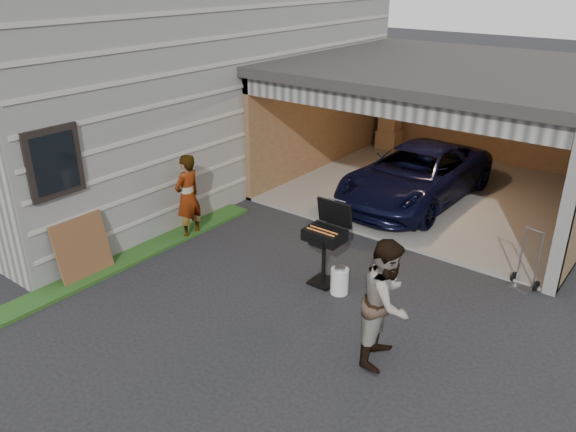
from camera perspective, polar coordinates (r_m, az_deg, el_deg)
name	(u,v)px	position (r m, az deg, el deg)	size (l,w,h in m)	color
ground	(215,307)	(8.70, -7.45, -9.12)	(80.00, 80.00, 0.00)	black
house	(149,55)	(14.60, -13.93, 15.56)	(7.00, 11.00, 5.50)	#474744
groundcover_strip	(71,285)	(9.77, -21.16, -6.52)	(0.50, 8.00, 0.06)	#193814
garage	(456,110)	(12.97, 16.69, 10.28)	(6.80, 6.30, 2.90)	#605E59
minivan	(416,177)	(12.37, 12.83, 3.86)	(1.96, 4.26, 1.18)	black
woman	(188,197)	(10.60, -10.15, 1.95)	(0.59, 0.39, 1.63)	silver
man	(387,302)	(7.26, 10.01, -8.56)	(0.84, 0.65, 1.72)	#4A201D
bbq_grill	(326,238)	(8.88, 3.84, -2.20)	(0.62, 0.54, 1.37)	black
propane_tank	(340,281)	(8.90, 5.26, -6.59)	(0.28, 0.28, 0.42)	silver
plywood_panel	(83,249)	(9.77, -20.14, -3.13)	(0.04, 0.93, 1.04)	brown
hand_truck	(525,276)	(9.78, 22.90, -5.66)	(0.45, 0.38, 1.03)	gray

